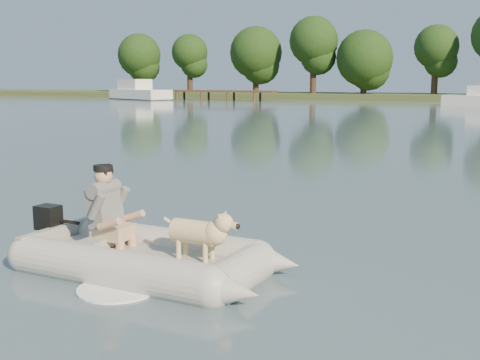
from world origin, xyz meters
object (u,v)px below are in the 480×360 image
at_px(dock, 197,95).
at_px(dinghy, 148,226).
at_px(dog, 195,236).
at_px(cabin_cruiser, 140,89).
at_px(man, 106,205).
at_px(motorboat, 480,93).

height_order(dock, dinghy, dinghy).
distance_m(dog, cabin_cruiser, 59.93).
height_order(dock, man, man).
relative_size(dock, man, 17.63).
distance_m(man, cabin_cruiser, 59.17).
xyz_separation_m(dock, motorboat, (28.55, -4.74, 0.61)).
distance_m(dock, dog, 58.90).
xyz_separation_m(man, cabin_cruiser, (-31.21, 50.27, 0.37)).
height_order(dinghy, motorboat, motorboat).
xyz_separation_m(dock, cabin_cruiser, (-5.76, -2.14, 0.58)).
bearing_deg(dog, man, 180.00).
bearing_deg(man, dock, 119.93).
relative_size(dock, cabin_cruiser, 2.14).
relative_size(dinghy, dog, 4.88).
bearing_deg(dog, motorboat, 91.84).
height_order(dock, dog, dock).
distance_m(cabin_cruiser, motorboat, 34.41).
height_order(man, cabin_cruiser, cabin_cruiser).
bearing_deg(motorboat, dog, -76.86).
distance_m(dock, motorboat, 28.94).
relative_size(man, cabin_cruiser, 0.12).
relative_size(dinghy, cabin_cruiser, 0.51).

